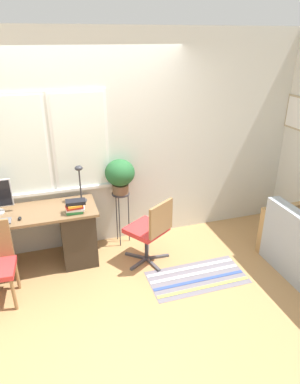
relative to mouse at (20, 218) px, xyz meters
The scene contains 10 objects.
ground_plane 1.12m from the mouse, 10.20° to the right, with size 14.00×14.00×0.00m, color tan.
wall_back_with_window 1.12m from the mouse, 33.12° to the left, with size 9.00×0.12×2.70m.
desk 0.40m from the mouse, 114.59° to the left, with size 1.85×0.59×0.74m.
mouse is the anchor object (origin of this frame).
desk_lamp 0.80m from the mouse, 20.39° to the left, with size 0.13×0.13×0.46m.
book_stack 0.61m from the mouse, ahead, with size 0.23×0.16×0.15m.
office_chair_swivel 1.49m from the mouse, ahead, with size 0.59×0.60×0.86m.
plant_stand 1.28m from the mouse, 16.44° to the left, with size 0.23×0.23×0.74m.
potted_plant 1.29m from the mouse, 16.44° to the left, with size 0.38×0.38×0.45m.
floor_rug_striped 2.13m from the mouse, 19.29° to the right, with size 1.14×0.56×0.01m.
Camera 1 is at (-0.44, -3.43, 2.58)m, focal length 32.00 mm.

